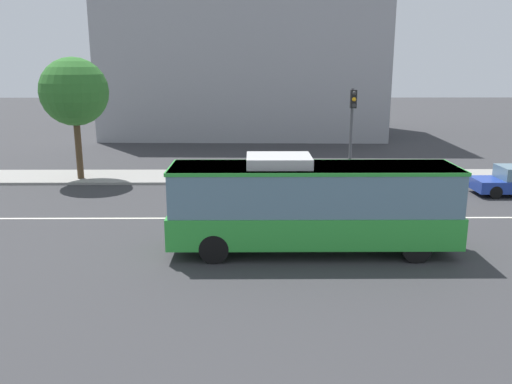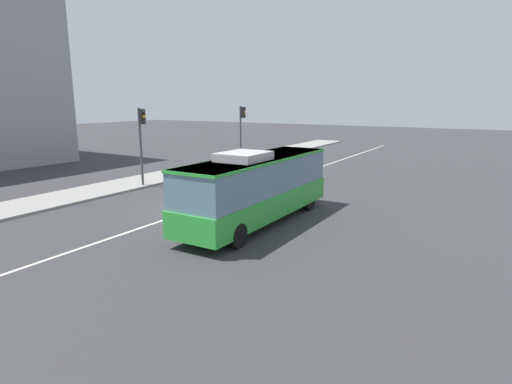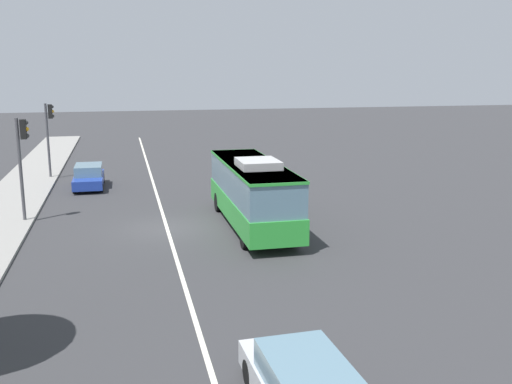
% 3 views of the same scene
% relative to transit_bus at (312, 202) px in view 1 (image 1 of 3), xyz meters
% --- Properties ---
extents(ground_plane, '(160.00, 160.00, 0.00)m').
position_rel_transit_bus_xyz_m(ground_plane, '(0.60, 4.09, -1.81)').
color(ground_plane, '#333335').
extents(sidewalk_kerb, '(80.00, 3.58, 0.14)m').
position_rel_transit_bus_xyz_m(sidewalk_kerb, '(0.60, 12.28, -1.74)').
color(sidewalk_kerb, gray).
rests_on(sidewalk_kerb, ground_plane).
extents(lane_centre_line, '(76.00, 0.16, 0.01)m').
position_rel_transit_bus_xyz_m(lane_centre_line, '(0.60, 4.09, -1.80)').
color(lane_centre_line, silver).
rests_on(lane_centre_line, ground_plane).
extents(transit_bus, '(10.01, 2.52, 3.46)m').
position_rel_transit_bus_xyz_m(transit_bus, '(0.00, 0.00, 0.00)').
color(transit_bus, green).
rests_on(transit_bus, ground_plane).
extents(traffic_light_mid_block, '(0.32, 0.62, 5.20)m').
position_rel_transit_bus_xyz_m(traffic_light_mid_block, '(3.31, 10.77, 1.75)').
color(traffic_light_mid_block, '#47474C').
rests_on(traffic_light_mid_block, ground_plane).
extents(street_tree_kerbside_left, '(3.73, 3.73, 6.86)m').
position_rel_transit_bus_xyz_m(street_tree_kerbside_left, '(-11.85, 11.63, 3.16)').
color(street_tree_kerbside_left, '#4C3823').
rests_on(street_tree_kerbside_left, ground_plane).
extents(office_block_background, '(24.78, 14.92, 17.00)m').
position_rel_transit_bus_xyz_m(office_block_background, '(-2.74, 32.90, 6.69)').
color(office_block_background, '#939399').
rests_on(office_block_background, ground_plane).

